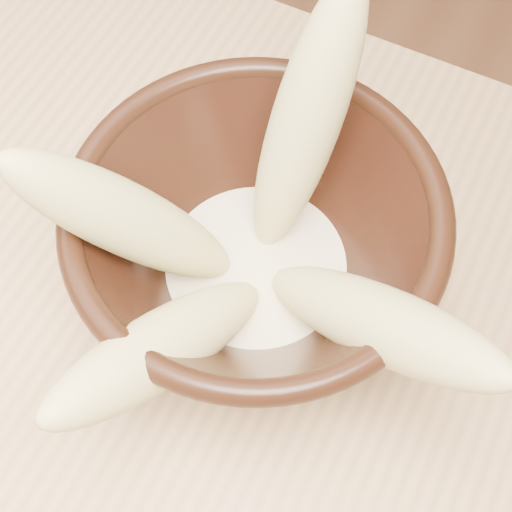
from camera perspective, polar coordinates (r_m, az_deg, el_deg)
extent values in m
cylinder|color=tan|center=(1.06, -16.41, 6.55)|extent=(0.05, 0.05, 0.71)
cylinder|color=black|center=(0.48, 0.00, -2.81)|extent=(0.10, 0.10, 0.01)
cylinder|color=black|center=(0.46, 0.00, -1.68)|extent=(0.09, 0.09, 0.01)
torus|color=black|center=(0.39, 0.00, 3.56)|extent=(0.22, 0.22, 0.01)
cylinder|color=beige|center=(0.45, 0.00, -1.10)|extent=(0.12, 0.12, 0.02)
ellipsoid|color=#E5DB87|center=(0.41, 3.95, 10.54)|extent=(0.05, 0.12, 0.18)
ellipsoid|color=#E5DB87|center=(0.39, -10.09, 2.80)|extent=(0.13, 0.10, 0.16)
ellipsoid|color=#E5DB87|center=(0.38, 9.42, -5.12)|extent=(0.17, 0.09, 0.14)
ellipsoid|color=#E5DB87|center=(0.38, -7.39, -7.20)|extent=(0.08, 0.17, 0.12)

